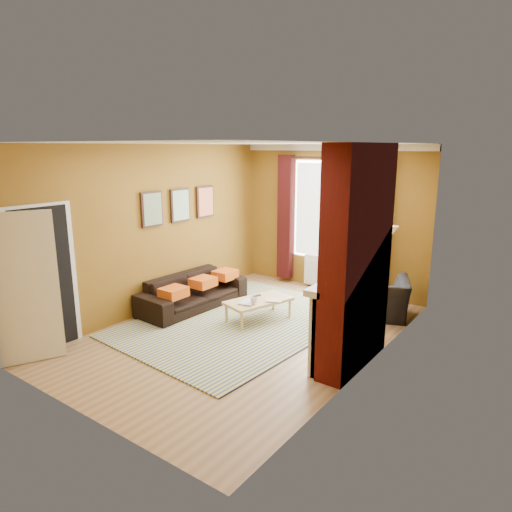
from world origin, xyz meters
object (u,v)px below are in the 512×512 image
object	(u,v)px
armchair	(375,297)
floor_lamp	(391,244)
sofa	(193,292)
wicker_stool	(349,296)
coffee_table	(259,302)

from	to	relation	value
armchair	floor_lamp	distance (m)	0.93
sofa	floor_lamp	size ratio (longest dim) A/B	1.37
sofa	wicker_stool	xyz separation A→B (m)	(2.23, 1.56, -0.07)
armchair	wicker_stool	distance (m)	0.53
coffee_table	wicker_stool	xyz separation A→B (m)	(0.95, 1.39, -0.09)
armchair	sofa	bearing A→B (deg)	4.87
coffee_table	wicker_stool	size ratio (longest dim) A/B	2.60
coffee_table	floor_lamp	world-z (taller)	floor_lamp
floor_lamp	sofa	bearing A→B (deg)	-145.93
sofa	armchair	xyz separation A→B (m)	(2.74, 1.45, 0.04)
wicker_stool	floor_lamp	world-z (taller)	floor_lamp
sofa	wicker_stool	world-z (taller)	sofa
sofa	floor_lamp	xyz separation A→B (m)	(2.79, 1.89, 0.87)
sofa	armchair	distance (m)	3.10
coffee_table	armchair	bearing A→B (deg)	58.57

